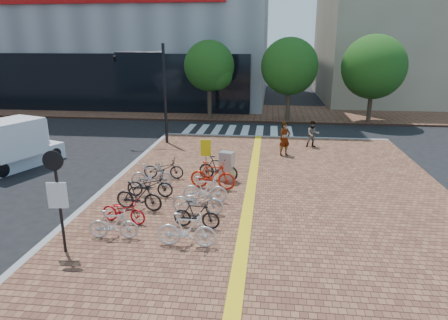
# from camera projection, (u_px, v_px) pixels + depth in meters

# --- Properties ---
(ground) EXTENTS (120.00, 120.00, 0.00)m
(ground) POSITION_uv_depth(u_px,v_px,m) (192.00, 214.00, 14.39)
(ground) COLOR black
(ground) RESTS_ON ground
(sidewalk) EXTENTS (14.00, 34.00, 0.15)m
(sidewalk) POSITION_uv_depth(u_px,v_px,m) (277.00, 306.00, 9.27)
(sidewalk) COLOR brown
(sidewalk) RESTS_ON ground
(tactile_strip) EXTENTS (0.40, 34.00, 0.01)m
(tactile_strip) POSITION_uv_depth(u_px,v_px,m) (234.00, 300.00, 9.36)
(tactile_strip) COLOR yellow
(tactile_strip) RESTS_ON sidewalk
(kerb_north) EXTENTS (14.00, 0.25, 0.15)m
(kerb_north) POSITION_uv_depth(u_px,v_px,m) (274.00, 138.00, 25.45)
(kerb_north) COLOR gray
(kerb_north) RESTS_ON ground
(far_sidewalk) EXTENTS (70.00, 8.00, 0.15)m
(far_sidewalk) POSITION_uv_depth(u_px,v_px,m) (239.00, 113.00, 34.35)
(far_sidewalk) COLOR brown
(far_sidewalk) RESTS_ON ground
(building_beige) EXTENTS (20.00, 18.00, 18.00)m
(building_beige) POSITION_uv_depth(u_px,v_px,m) (426.00, 10.00, 40.27)
(building_beige) COLOR gray
(building_beige) RESTS_ON ground
(crosswalk) EXTENTS (7.50, 4.00, 0.01)m
(crosswalk) POSITION_uv_depth(u_px,v_px,m) (238.00, 131.00, 27.65)
(crosswalk) COLOR silver
(crosswalk) RESTS_ON ground
(street_trees) EXTENTS (16.20, 4.60, 6.35)m
(street_trees) POSITION_uv_depth(u_px,v_px,m) (304.00, 68.00, 29.27)
(street_trees) COLOR #38281E
(street_trees) RESTS_ON far_sidewalk
(bike_0) EXTENTS (1.58, 0.55, 0.93)m
(bike_0) POSITION_uv_depth(u_px,v_px,m) (113.00, 224.00, 12.17)
(bike_0) COLOR silver
(bike_0) RESTS_ON sidewalk
(bike_1) EXTENTS (1.68, 0.85, 0.84)m
(bike_1) POSITION_uv_depth(u_px,v_px,m) (123.00, 211.00, 13.26)
(bike_1) COLOR red
(bike_1) RESTS_ON sidewalk
(bike_2) EXTENTS (1.81, 0.73, 1.06)m
(bike_2) POSITION_uv_depth(u_px,v_px,m) (139.00, 196.00, 14.22)
(bike_2) COLOR black
(bike_2) RESTS_ON sidewalk
(bike_3) EXTENTS (1.83, 0.66, 0.95)m
(bike_3) POSITION_uv_depth(u_px,v_px,m) (150.00, 185.00, 15.48)
(bike_3) COLOR black
(bike_3) RESTS_ON sidewalk
(bike_4) EXTENTS (1.77, 0.78, 1.03)m
(bike_4) POSITION_uv_depth(u_px,v_px,m) (152.00, 175.00, 16.48)
(bike_4) COLOR #BBBBC0
(bike_4) RESTS_ON sidewalk
(bike_5) EXTENTS (1.79, 0.70, 0.92)m
(bike_5) POSITION_uv_depth(u_px,v_px,m) (164.00, 168.00, 17.53)
(bike_5) COLOR black
(bike_5) RESTS_ON sidewalk
(bike_6) EXTENTS (1.78, 0.51, 1.07)m
(bike_6) POSITION_uv_depth(u_px,v_px,m) (187.00, 230.00, 11.67)
(bike_6) COLOR white
(bike_6) RESTS_ON sidewalk
(bike_7) EXTENTS (1.59, 0.60, 0.93)m
(bike_7) POSITION_uv_depth(u_px,v_px,m) (197.00, 214.00, 12.87)
(bike_7) COLOR black
(bike_7) RESTS_ON sidewalk
(bike_8) EXTENTS (1.84, 0.70, 0.96)m
(bike_8) POSITION_uv_depth(u_px,v_px,m) (198.00, 201.00, 13.94)
(bike_8) COLOR #BABABF
(bike_8) RESTS_ON sidewalk
(bike_9) EXTENTS (1.69, 0.49, 1.01)m
(bike_9) POSITION_uv_depth(u_px,v_px,m) (205.00, 189.00, 14.93)
(bike_9) COLOR silver
(bike_9) RESTS_ON sidewalk
(bike_10) EXTENTS (1.97, 0.81, 1.15)m
(bike_10) POSITION_uv_depth(u_px,v_px,m) (213.00, 175.00, 16.27)
(bike_10) COLOR red
(bike_10) RESTS_ON sidewalk
(bike_11) EXTENTS (1.85, 0.85, 1.07)m
(bike_11) POSITION_uv_depth(u_px,v_px,m) (218.00, 168.00, 17.34)
(bike_11) COLOR black
(bike_11) RESTS_ON sidewalk
(pedestrian_a) EXTENTS (0.78, 0.72, 1.80)m
(pedestrian_a) POSITION_uv_depth(u_px,v_px,m) (285.00, 139.00, 21.01)
(pedestrian_a) COLOR gray
(pedestrian_a) RESTS_ON sidewalk
(pedestrian_b) EXTENTS (0.80, 0.66, 1.51)m
(pedestrian_b) POSITION_uv_depth(u_px,v_px,m) (313.00, 134.00, 22.70)
(pedestrian_b) COLOR #464D58
(pedestrian_b) RESTS_ON sidewalk
(utility_box) EXTENTS (0.70, 0.60, 1.29)m
(utility_box) POSITION_uv_depth(u_px,v_px,m) (227.00, 166.00, 17.22)
(utility_box) COLOR #B3B4B8
(utility_box) RESTS_ON sidewalk
(yellow_sign) EXTENTS (0.46, 0.11, 1.70)m
(yellow_sign) POSITION_uv_depth(u_px,v_px,m) (206.00, 151.00, 17.57)
(yellow_sign) COLOR #B7B7BC
(yellow_sign) RESTS_ON sidewalk
(notice_sign) EXTENTS (0.56, 0.16, 3.04)m
(notice_sign) POSITION_uv_depth(u_px,v_px,m) (57.00, 190.00, 10.96)
(notice_sign) COLOR black
(notice_sign) RESTS_ON sidewalk
(traffic_light_pole) EXTENTS (3.08, 1.19, 5.73)m
(traffic_light_pole) POSITION_uv_depth(u_px,v_px,m) (142.00, 75.00, 22.95)
(traffic_light_pole) COLOR black
(traffic_light_pole) RESTS_ON sidewalk
(box_truck) EXTENTS (3.13, 4.59, 2.45)m
(box_truck) POSITION_uv_depth(u_px,v_px,m) (15.00, 144.00, 19.53)
(box_truck) COLOR white
(box_truck) RESTS_ON ground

